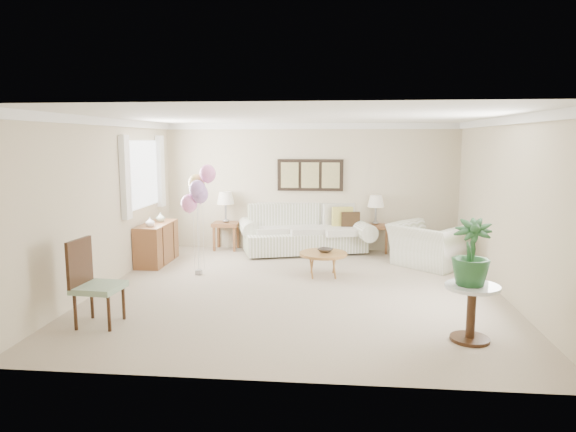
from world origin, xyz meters
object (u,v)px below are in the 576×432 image
object	(u,v)px
armchair	(429,245)
balloon_cluster	(198,189)
accent_chair	(92,281)
sofa	(305,233)
coffee_table	(323,254)

from	to	relation	value
armchair	balloon_cluster	distance (m)	4.20
accent_chair	balloon_cluster	xyz separation A→B (m)	(0.67, 2.44, 0.90)
sofa	armchair	xyz separation A→B (m)	(2.30, -0.98, 0.00)
armchair	coffee_table	bearing A→B (deg)	67.65
armchair	sofa	bearing A→B (deg)	19.64
sofa	balloon_cluster	distance (m)	2.77
coffee_table	accent_chair	xyz separation A→B (m)	(-2.75, -2.55, 0.19)
sofa	balloon_cluster	world-z (taller)	balloon_cluster
armchair	balloon_cluster	xyz separation A→B (m)	(-3.95, -0.97, 1.07)
balloon_cluster	accent_chair	bearing A→B (deg)	-105.44
coffee_table	balloon_cluster	world-z (taller)	balloon_cluster
coffee_table	sofa	bearing A→B (deg)	103.08
armchair	accent_chair	size ratio (longest dim) A/B	1.11
accent_chair	coffee_table	bearing A→B (deg)	42.84
armchair	accent_chair	world-z (taller)	accent_chair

